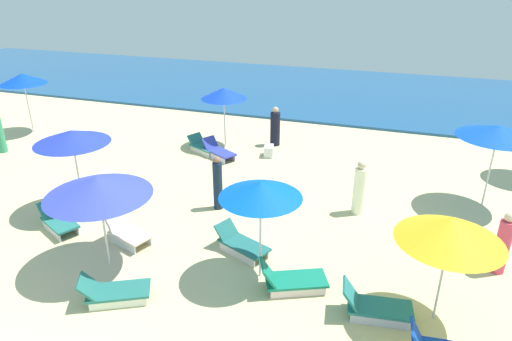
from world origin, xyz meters
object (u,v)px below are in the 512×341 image
at_px(lounge_chair_1_1, 58,221).
at_px(umbrella_9, 261,190).
at_px(lounge_chair_3_0, 218,151).
at_px(lounge_chair_3_1, 204,146).
at_px(lounge_chair_9_0, 241,244).
at_px(lounge_chair_2_1, 374,306).
at_px(umbrella_5, 498,132).
at_px(lounge_chair_6_1, 128,233).
at_px(lounge_chair_9_1, 291,280).
at_px(beachgoer_1, 503,245).
at_px(umbrella_1, 72,137).
at_px(lounge_chair_6_0, 113,291).
at_px(umbrella_3, 224,93).
at_px(beachgoer_0, 218,184).
at_px(cooler_box_0, 269,151).
at_px(umbrella_2, 451,229).
at_px(beachgoer_3, 359,189).
at_px(umbrella_4, 23,79).
at_px(umbrella_6, 98,186).
at_px(beachgoer_2, 275,128).
at_px(lounge_chair_1_0, 121,184).

height_order(lounge_chair_1_1, umbrella_9, umbrella_9).
distance_m(lounge_chair_3_0, lounge_chair_3_1, 0.87).
xyz_separation_m(lounge_chair_3_0, lounge_chair_9_0, (3.09, -5.76, -0.00)).
bearing_deg(lounge_chair_2_1, lounge_chair_3_1, 36.78).
xyz_separation_m(umbrella_5, lounge_chair_6_1, (-9.14, -5.27, -2.12)).
height_order(lounge_chair_9_1, beachgoer_1, beachgoer_1).
height_order(umbrella_1, umbrella_9, umbrella_1).
xyz_separation_m(umbrella_9, lounge_chair_9_0, (-0.77, 0.75, -2.00)).
bearing_deg(umbrella_5, lounge_chair_6_0, -137.70).
relative_size(umbrella_3, beachgoer_0, 1.43).
height_order(umbrella_1, lounge_chair_6_0, umbrella_1).
xyz_separation_m(lounge_chair_9_0, cooler_box_0, (-1.31, 6.55, -0.05)).
distance_m(lounge_chair_9_1, beachgoer_1, 5.08).
xyz_separation_m(lounge_chair_9_1, beachgoer_1, (4.52, 2.26, 0.49)).
bearing_deg(umbrella_9, umbrella_2, -3.13).
bearing_deg(beachgoer_0, beachgoer_3, -54.55).
relative_size(lounge_chair_6_1, lounge_chair_9_0, 0.86).
xyz_separation_m(umbrella_4, beachgoer_0, (10.63, -3.84, -1.60)).
relative_size(umbrella_9, lounge_chair_9_1, 1.50).
height_order(lounge_chair_1_1, beachgoer_1, beachgoer_1).
bearing_deg(lounge_chair_6_0, umbrella_9, -83.40).
bearing_deg(umbrella_6, umbrella_2, 4.38).
bearing_deg(umbrella_4, umbrella_3, 8.00).
distance_m(beachgoer_0, beachgoer_3, 4.18).
distance_m(umbrella_1, beachgoer_1, 11.55).
bearing_deg(lounge_chair_9_0, cooler_box_0, 34.14).
height_order(lounge_chair_9_0, cooler_box_0, lounge_chair_9_0).
bearing_deg(lounge_chair_6_0, lounge_chair_3_1, -15.58).
xyz_separation_m(lounge_chair_6_0, beachgoer_0, (0.49, 4.65, 0.55)).
xyz_separation_m(umbrella_9, beachgoer_1, (5.34, 2.00, -1.51)).
height_order(umbrella_2, umbrella_3, umbrella_2).
height_order(lounge_chair_2_1, beachgoer_2, beachgoer_2).
height_order(lounge_chair_2_1, umbrella_3, umbrella_3).
relative_size(lounge_chair_3_0, beachgoer_1, 0.98).
distance_m(umbrella_2, beachgoer_2, 10.76).
distance_m(umbrella_5, lounge_chair_9_1, 7.64).
bearing_deg(umbrella_9, umbrella_5, 45.70).
bearing_deg(umbrella_6, lounge_chair_9_0, 28.18).
bearing_deg(umbrella_1, lounge_chair_2_1, -12.45).
relative_size(umbrella_1, beachgoer_3, 1.50).
relative_size(lounge_chair_3_1, lounge_chair_9_0, 0.97).
bearing_deg(umbrella_3, lounge_chair_3_1, -118.85).
distance_m(umbrella_6, beachgoer_2, 9.56).
height_order(lounge_chair_1_0, lounge_chair_3_0, lounge_chair_3_0).
bearing_deg(lounge_chair_6_1, umbrella_9, -75.22).
relative_size(lounge_chair_9_0, beachgoer_0, 0.94).
height_order(umbrella_3, umbrella_9, umbrella_9).
relative_size(umbrella_5, beachgoer_3, 1.54).
bearing_deg(beachgoer_0, lounge_chair_3_1, 50.72).
height_order(umbrella_3, beachgoer_2, umbrella_3).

